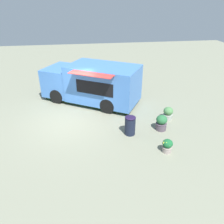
# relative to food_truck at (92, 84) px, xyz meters

# --- Properties ---
(ground_plane) EXTENTS (40.00, 40.00, 0.00)m
(ground_plane) POSITION_rel_food_truck_xyz_m (-2.08, 1.26, -1.09)
(ground_plane) COLOR gray
(food_truck) EXTENTS (4.90, 5.91, 2.26)m
(food_truck) POSITION_rel_food_truck_xyz_m (0.00, 0.00, 0.00)
(food_truck) COLOR #4277C4
(food_truck) RESTS_ON ground_plane
(planter_flowering_near) EXTENTS (0.49, 0.49, 0.66)m
(planter_flowering_near) POSITION_rel_food_truck_xyz_m (-2.72, -3.66, -0.75)
(planter_flowering_near) COLOR #979D94
(planter_flowering_near) RESTS_ON ground_plane
(planter_flowering_far) EXTENTS (0.41, 0.41, 0.58)m
(planter_flowering_far) POSITION_rel_food_truck_xyz_m (-5.34, -2.63, -0.78)
(planter_flowering_far) COLOR gray
(planter_flowering_far) RESTS_ON ground_plane
(planter_flowering_side) EXTENTS (0.52, 0.52, 0.76)m
(planter_flowering_side) POSITION_rel_food_truck_xyz_m (-3.66, -2.97, -0.71)
(planter_flowering_side) COLOR #504450
(planter_flowering_side) RESTS_ON ground_plane
(trash_bin) EXTENTS (0.49, 0.49, 0.92)m
(trash_bin) POSITION_rel_food_truck_xyz_m (-3.82, -1.42, -0.63)
(trash_bin) COLOR #171D30
(trash_bin) RESTS_ON ground_plane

